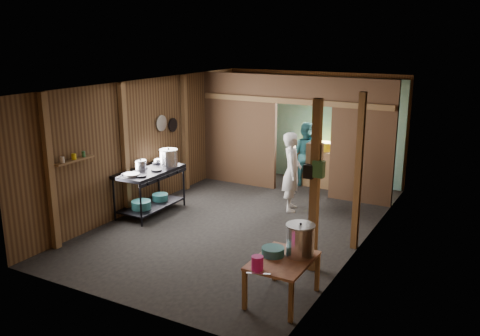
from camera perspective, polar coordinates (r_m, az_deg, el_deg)
The scene contains 43 objects.
floor at distance 9.79m, azimuth 0.57°, elevation -5.97°, with size 4.50×7.00×0.00m, color black.
ceiling at distance 9.19m, azimuth 0.61°, elevation 9.36°, with size 4.50×7.00×0.00m, color #2E2A28.
wall_back at distance 12.54m, azimuth 8.20°, elevation 4.70°, with size 4.50×0.00×2.60m, color brown.
wall_front at distance 6.65m, azimuth -13.87°, elevation -4.74°, with size 4.50×0.00×2.60m, color brown.
wall_left at distance 10.63m, azimuth -10.18°, elevation 2.79°, with size 0.00×7.00×2.60m, color brown.
wall_right at distance 8.61m, azimuth 13.90°, elevation -0.27°, with size 0.00×7.00×2.60m, color brown.
partition_left at distance 11.92m, azimuth -0.03°, elevation 4.32°, with size 1.85×0.10×2.60m, color #4B2C1A.
partition_right at distance 10.85m, azimuth 13.54°, elevation 2.85°, with size 1.35×0.10×2.60m, color #4B2C1A.
partition_header at distance 11.10m, azimuth 7.19°, elevation 8.64°, with size 1.30×0.10×0.60m, color #4B2C1A.
turquoise_panel at distance 12.49m, azimuth 8.09°, elevation 4.43°, with size 4.40×0.06×2.50m, color #78A8AA.
back_counter at distance 12.12m, azimuth 8.45°, elevation 0.09°, with size 1.20×0.50×0.85m, color brown.
wall_clock at distance 12.27m, azimuth 9.23°, elevation 7.27°, with size 0.20×0.20×0.03m, color silver.
post_left_a at distance 8.77m, azimuth -20.47°, elevation -0.51°, with size 0.10×0.12×2.60m, color brown.
post_left_b at distance 9.99m, azimuth -12.73°, elevation 1.88°, with size 0.10×0.12×2.60m, color brown.
post_left_c at distance 11.53m, azimuth -6.17°, elevation 3.87°, with size 0.10×0.12×2.60m, color brown.
post_right at distance 8.44m, azimuth 13.09°, elevation -0.52°, with size 0.10×0.12×2.60m, color brown.
post_free at distance 7.52m, azimuth 8.35°, elevation -2.16°, with size 0.12×0.12×2.60m, color brown.
cross_beam at distance 11.18m, azimuth 5.86°, elevation 7.44°, with size 4.40×0.12×0.12m, color brown.
pan_lid_big at distance 10.85m, azimuth -8.77°, elevation 4.97°, with size 0.34×0.34×0.03m, color gray.
pan_lid_small at distance 11.18m, azimuth -7.51°, elevation 4.79°, with size 0.30×0.30×0.03m, color black.
wall_shelf at distance 9.04m, azimuth -18.03°, elevation 0.81°, with size 0.14×0.80×0.03m, color brown.
jar_white at distance 8.86m, azimuth -19.23°, elevation 0.87°, with size 0.07×0.07×0.10m, color silver.
jar_yellow at distance 9.03m, azimuth -18.07°, elevation 1.21°, with size 0.08×0.08×0.10m, color yellow.
jar_green at distance 9.17m, azimuth -17.08°, elevation 1.50°, with size 0.06×0.06×0.10m, color #326F40.
bag_white at distance 7.49m, azimuth 8.34°, elevation 1.57°, with size 0.22×0.15×0.32m, color silver.
bag_green at distance 7.37m, azimuth 8.78°, elevation -0.12°, with size 0.16×0.12×0.24m, color #326F40.
bag_black at distance 7.41m, azimuth 7.70°, elevation -0.39°, with size 0.14×0.10×0.20m, color black.
gas_range at distance 10.27m, azimuth -9.98°, elevation -2.59°, with size 0.77×1.50×0.89m, color black, non-canonical shape.
prep_table at distance 7.00m, azimuth 4.75°, elevation -12.31°, with size 0.72×0.99×0.59m, color tan, non-canonical shape.
stove_pot_large at distance 10.32m, azimuth -7.95°, elevation 1.09°, with size 0.37×0.37×0.37m, color silver, non-canonical shape.
stove_pot_med at distance 10.19m, azimuth -11.03°, elevation 0.31°, with size 0.23×0.23×0.20m, color silver, non-canonical shape.
stove_saucepan at distance 10.60m, azimuth -9.18°, elevation 0.75°, with size 0.15×0.15×0.09m, color silver.
frying_pan at distance 9.75m, azimuth -12.01°, elevation -0.76°, with size 0.30×0.52×0.07m, color gray, non-canonical shape.
blue_tub_front at distance 10.11m, azimuth -10.97°, elevation -4.06°, with size 0.38×0.38×0.16m, color #296D72.
blue_tub_back at distance 10.55m, azimuth -8.92°, elevation -3.24°, with size 0.32×0.32×0.13m, color #296D72.
stock_pot at distance 6.92m, azimuth 6.74°, elevation -8.09°, with size 0.40×0.40×0.46m, color silver, non-canonical shape.
wash_basin at distance 6.95m, azimuth 3.71°, elevation -9.29°, with size 0.31×0.31×0.12m, color #296D72.
pink_bucket at distance 6.53m, azimuth 1.95°, elevation -10.57°, with size 0.15×0.15×0.18m, color #E51C92.
knife at distance 6.47m, azimuth 2.07°, elevation -11.69°, with size 0.30×0.04×0.01m, color silver.
yellow_tub at distance 11.93m, azimuth 9.49°, elevation 2.40°, with size 0.35×0.35×0.20m, color yellow.
red_cup at distance 12.11m, azimuth 7.13°, elevation 2.53°, with size 0.11×0.11×0.13m, color #A5451C.
cook at distance 10.23m, azimuth 5.82°, elevation -0.41°, with size 0.58×0.38×1.60m, color silver.
worker_back at distance 12.00m, azimuth 7.27°, elevation 1.58°, with size 0.73×0.57×1.50m, color teal.
Camera 1 is at (4.32, -8.06, 3.48)m, focal length 38.20 mm.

